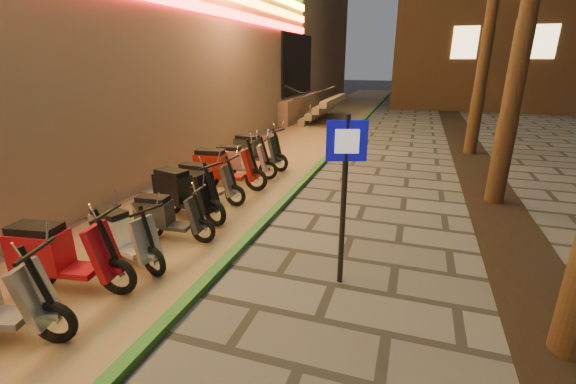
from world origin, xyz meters
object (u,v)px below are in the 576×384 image
(scooter_10, at_px, (222,167))
(scooter_12, at_px, (255,150))
(scooter_9, at_px, (204,181))
(scooter_11, at_px, (239,161))
(scooter_5, at_px, (58,254))
(scooter_8, at_px, (182,192))
(scooter_6, at_px, (121,235))
(scooter_7, at_px, (166,216))
(pedestrian_sign, at_px, (345,179))

(scooter_10, relative_size, scooter_12, 1.04)
(scooter_9, relative_size, scooter_11, 0.97)
(scooter_5, xyz_separation_m, scooter_8, (0.15, 2.81, 0.00))
(scooter_12, bearing_deg, scooter_8, -77.95)
(scooter_9, bearing_deg, scooter_6, -84.44)
(scooter_5, distance_m, scooter_7, 1.89)
(scooter_5, xyz_separation_m, scooter_12, (0.06, 6.77, -0.01))
(scooter_9, relative_size, scooter_10, 0.88)
(scooter_8, bearing_deg, scooter_7, -59.61)
(scooter_10, bearing_deg, scooter_12, 82.76)
(pedestrian_sign, distance_m, scooter_10, 5.00)
(scooter_6, bearing_deg, scooter_5, -92.58)
(scooter_6, height_order, scooter_9, scooter_9)
(scooter_5, height_order, scooter_12, scooter_5)
(scooter_9, bearing_deg, scooter_8, -85.63)
(scooter_6, relative_size, scooter_12, 0.88)
(pedestrian_sign, bearing_deg, scooter_10, 119.25)
(pedestrian_sign, distance_m, scooter_9, 4.38)
(pedestrian_sign, relative_size, scooter_8, 1.35)
(scooter_5, xyz_separation_m, scooter_7, (0.43, 1.84, -0.10))
(scooter_8, relative_size, scooter_10, 0.97)
(scooter_9, distance_m, scooter_10, 0.98)
(scooter_7, bearing_deg, scooter_9, 94.40)
(pedestrian_sign, height_order, scooter_5, pedestrian_sign)
(scooter_6, distance_m, scooter_12, 5.88)
(scooter_6, bearing_deg, scooter_8, 109.12)
(scooter_5, height_order, scooter_10, scooter_10)
(scooter_9, bearing_deg, scooter_10, 96.01)
(scooter_8, relative_size, scooter_11, 1.08)
(scooter_6, relative_size, scooter_8, 0.87)
(pedestrian_sign, bearing_deg, scooter_5, -177.24)
(scooter_8, bearing_deg, scooter_12, 105.55)
(scooter_5, relative_size, scooter_6, 1.15)
(scooter_6, bearing_deg, scooter_7, 96.25)
(pedestrian_sign, xyz_separation_m, scooter_6, (-3.37, -0.52, -1.09))
(scooter_11, bearing_deg, scooter_10, -104.20)
(scooter_7, bearing_deg, scooter_10, 92.51)
(scooter_8, relative_size, scooter_9, 1.11)
(scooter_7, xyz_separation_m, scooter_12, (-0.37, 4.93, 0.09))
(scooter_5, distance_m, scooter_11, 5.62)
(scooter_8, bearing_deg, scooter_6, -71.73)
(scooter_10, bearing_deg, scooter_8, -93.76)
(scooter_7, bearing_deg, scooter_12, 89.19)
(scooter_8, relative_size, scooter_12, 1.01)
(scooter_11, bearing_deg, scooter_9, -101.11)
(scooter_11, bearing_deg, scooter_5, -102.93)
(scooter_10, bearing_deg, scooter_9, -92.97)
(scooter_8, xyz_separation_m, scooter_11, (-0.07, 2.80, -0.04))
(scooter_6, distance_m, scooter_9, 2.85)
(pedestrian_sign, bearing_deg, scooter_6, 170.43)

